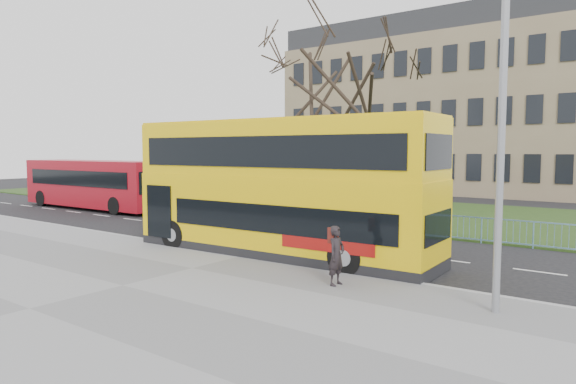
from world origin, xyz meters
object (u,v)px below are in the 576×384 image
object	(u,v)px
pedestrian	(336,256)
street_lamp	(497,105)
yellow_bus	(279,185)
red_bus	(95,183)

from	to	relation	value
pedestrian	street_lamp	distance (m)	5.74
yellow_bus	street_lamp	xyz separation A→B (m)	(8.19, -2.49, 2.28)
red_bus	yellow_bus	bearing A→B (deg)	-15.17
pedestrian	street_lamp	bearing A→B (deg)	-85.27
red_bus	pedestrian	size ratio (longest dim) A/B	7.27
yellow_bus	street_lamp	distance (m)	8.86
yellow_bus	pedestrian	xyz separation A→B (m)	(4.04, -2.63, -1.69)
pedestrian	yellow_bus	bearing A→B (deg)	59.88
street_lamp	red_bus	bearing A→B (deg)	160.09
red_bus	pedestrian	bearing A→B (deg)	-18.82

